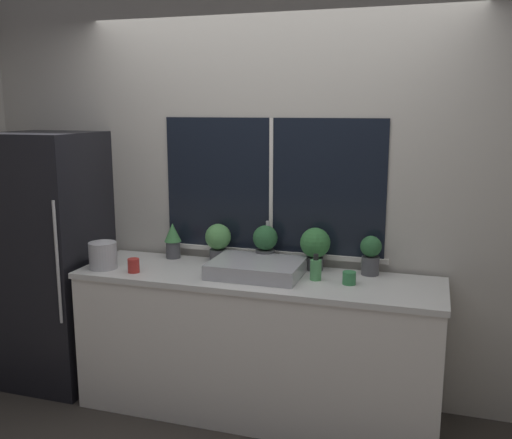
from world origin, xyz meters
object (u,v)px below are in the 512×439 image
(potted_plant_left, at_px, (218,240))
(potted_plant_center, at_px, (265,244))
(potted_plant_right, at_px, (315,245))
(mug_green, at_px, (349,278))
(refrigerator, at_px, (53,259))
(mug_red, at_px, (134,266))
(soap_bottle, at_px, (316,269))
(potted_plant_far_right, at_px, (371,254))
(sink, at_px, (257,268))
(potted_plant_far_left, at_px, (173,239))
(kettle, at_px, (103,254))

(potted_plant_left, relative_size, potted_plant_center, 0.96)
(potted_plant_right, distance_m, mug_green, 0.37)
(refrigerator, xyz_separation_m, mug_red, (0.75, -0.21, 0.07))
(soap_bottle, bearing_deg, potted_plant_center, 151.06)
(potted_plant_far_right, distance_m, soap_bottle, 0.37)
(refrigerator, distance_m, potted_plant_far_right, 2.18)
(soap_bottle, bearing_deg, potted_plant_right, 103.14)
(potted_plant_center, bearing_deg, sink, -87.74)
(potted_plant_far_left, height_order, potted_plant_center, potted_plant_center)
(refrigerator, distance_m, potted_plant_right, 1.84)
(sink, xyz_separation_m, soap_bottle, (0.37, 0.01, 0.02))
(potted_plant_far_right, bearing_deg, potted_plant_center, 180.00)
(potted_plant_far_right, xyz_separation_m, soap_bottle, (-0.30, -0.21, -0.07))
(soap_bottle, height_order, mug_red, soap_bottle)
(potted_plant_right, relative_size, mug_red, 3.12)
(potted_plant_far_left, relative_size, potted_plant_far_right, 0.99)
(potted_plant_far_left, distance_m, kettle, 0.49)
(potted_plant_center, height_order, mug_red, potted_plant_center)
(potted_plant_right, distance_m, soap_bottle, 0.23)
(sink, distance_m, soap_bottle, 0.37)
(sink, distance_m, potted_plant_left, 0.41)
(potted_plant_far_right, height_order, mug_red, potted_plant_far_right)
(refrigerator, height_order, potted_plant_far_right, refrigerator)
(potted_plant_left, distance_m, soap_bottle, 0.74)
(potted_plant_left, xyz_separation_m, potted_plant_right, (0.66, 0.00, 0.01))
(mug_green, bearing_deg, sink, 178.04)
(sink, relative_size, potted_plant_left, 2.16)
(sink, height_order, mug_red, sink)
(potted_plant_far_left, bearing_deg, potted_plant_far_right, 0.00)
(potted_plant_far_left, bearing_deg, soap_bottle, -11.39)
(potted_plant_left, bearing_deg, mug_red, -136.40)
(mug_red, bearing_deg, potted_plant_left, 43.60)
(potted_plant_far_left, height_order, mug_green, potted_plant_far_left)
(sink, distance_m, mug_green, 0.57)
(sink, xyz_separation_m, potted_plant_far_right, (0.67, 0.21, 0.09))
(potted_plant_far_left, distance_m, mug_green, 1.26)
(potted_plant_right, bearing_deg, mug_red, -159.76)
(refrigerator, height_order, potted_plant_left, refrigerator)
(mug_green, distance_m, kettle, 1.56)
(potted_plant_center, xyz_separation_m, kettle, (-0.97, -0.37, -0.06))
(potted_plant_right, xyz_separation_m, kettle, (-1.30, -0.37, -0.07))
(mug_red, bearing_deg, sink, 13.45)
(soap_bottle, relative_size, mug_red, 1.81)
(sink, distance_m, potted_plant_center, 0.24)
(refrigerator, relative_size, mug_red, 20.11)
(potted_plant_far_left, distance_m, potted_plant_center, 0.66)
(potted_plant_center, bearing_deg, refrigerator, -172.77)
(refrigerator, relative_size, kettle, 9.27)
(potted_plant_far_left, bearing_deg, kettle, -130.29)
(potted_plant_left, distance_m, potted_plant_right, 0.66)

